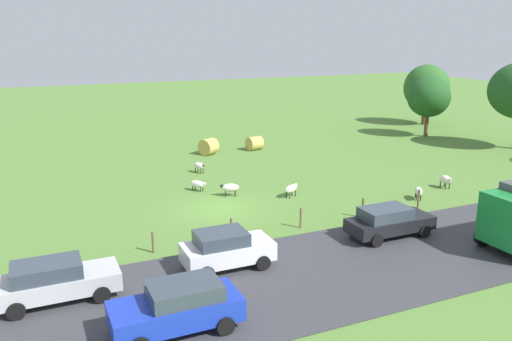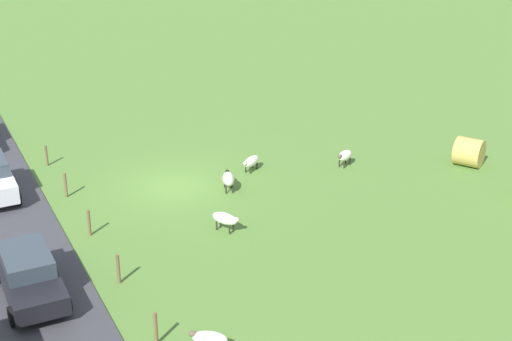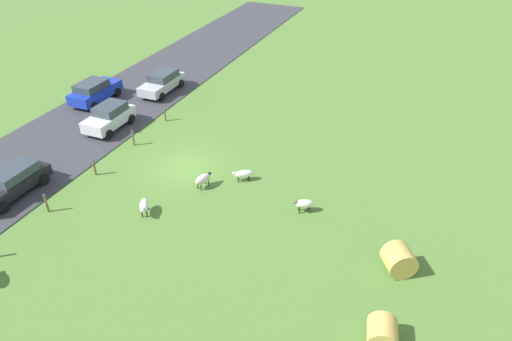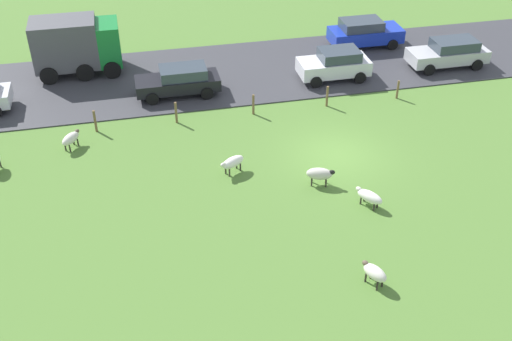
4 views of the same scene
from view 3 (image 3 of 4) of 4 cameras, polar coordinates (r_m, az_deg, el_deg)
name	(u,v)px [view 3 (image 3 of 4)]	position (r m, az deg, el deg)	size (l,w,h in m)	color
ground_plane	(186,167)	(29.09, -8.54, 0.42)	(160.00, 160.00, 0.00)	#517A33
road_strip	(66,138)	(34.46, -22.19, 3.73)	(8.00, 80.00, 0.06)	#38383D
sheep_0	(144,206)	(25.38, -13.50, -4.18)	(0.96, 1.23, 0.77)	white
sheep_1	(203,179)	(26.87, -6.48, -1.04)	(0.84, 1.24, 0.80)	beige
sheep_3	(243,174)	(27.31, -1.58, -0.42)	(1.21, 1.02, 0.68)	white
sheep_4	(304,204)	(24.96, 5.87, -4.05)	(1.10, 0.85, 0.76)	silver
hay_bale_0	(399,260)	(22.35, 17.03, -10.37)	(1.34, 1.34, 1.22)	tan
hay_bale_1	(382,333)	(19.46, 15.17, -18.62)	(1.17, 1.17, 1.19)	tan
fence_post_0	(165,114)	(34.62, -11.03, 6.72)	(0.12, 0.12, 1.01)	brown
fence_post_1	(133,138)	(31.85, -14.76, 3.87)	(0.12, 0.12, 1.11)	brown
fence_post_2	(94,167)	(29.37, -19.10, 0.38)	(0.12, 0.12, 1.08)	brown
fence_post_3	(46,203)	(27.19, -24.21, -3.66)	(0.12, 0.12, 1.11)	brown
car_0	(12,182)	(29.28, -27.64, -1.20)	(1.95, 4.39, 1.52)	black
car_1	(109,117)	(34.33, -17.47, 6.28)	(2.01, 3.87, 1.66)	silver
car_2	(95,91)	(38.89, -19.09, 9.17)	(2.09, 4.39, 1.67)	#1933B2
car_5	(162,82)	(39.33, -11.36, 10.55)	(1.97, 4.52, 1.58)	#B7B7BC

